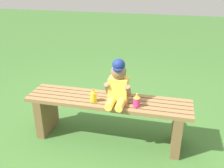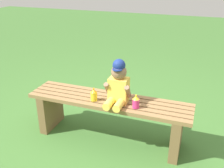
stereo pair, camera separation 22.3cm
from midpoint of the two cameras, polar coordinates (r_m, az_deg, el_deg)
ground_plane at (r=2.60m, az=1.81°, el=-11.94°), size 16.00×16.00×0.00m
park_bench at (r=2.44m, az=1.90°, el=-6.42°), size 1.53×0.35×0.43m
child_figure at (r=2.23m, az=4.23°, el=-0.18°), size 0.23×0.27×0.40m
sippy_cup_left at (r=2.31m, az=-1.32°, el=-2.48°), size 0.06×0.06×0.12m
sippy_cup_right at (r=2.21m, az=8.25°, el=-4.01°), size 0.06×0.06×0.12m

